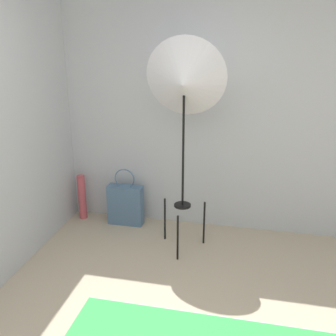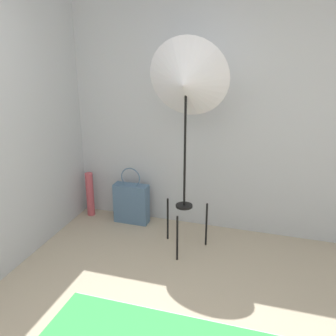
% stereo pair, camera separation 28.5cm
% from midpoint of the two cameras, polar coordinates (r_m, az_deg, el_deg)
% --- Properties ---
extents(wall_back, '(8.00, 0.05, 2.60)m').
position_cam_midpoint_polar(wall_back, '(4.10, 8.99, 8.24)').
color(wall_back, '#B7BCC1').
rests_on(wall_back, ground_plane).
extents(photo_umbrella, '(0.74, 0.44, 2.04)m').
position_cam_midpoint_polar(photo_umbrella, '(3.51, 5.00, 12.22)').
color(photo_umbrella, black).
rests_on(photo_umbrella, ground_plane).
extents(tote_bag, '(0.39, 0.14, 0.65)m').
position_cam_midpoint_polar(tote_bag, '(4.45, -3.50, -5.11)').
color(tote_bag, slate).
rests_on(tote_bag, ground_plane).
extents(paper_roll, '(0.09, 0.09, 0.52)m').
position_cam_midpoint_polar(paper_roll, '(4.66, -9.54, -3.80)').
color(paper_roll, '#BC4C56').
rests_on(paper_roll, ground_plane).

